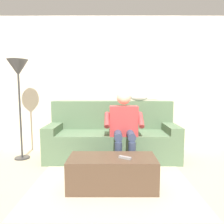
{
  "coord_description": "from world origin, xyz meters",
  "views": [
    {
      "loc": [
        -0.0,
        3.24,
        1.14
      ],
      "look_at": [
        0.0,
        -0.01,
        0.78
      ],
      "focal_mm": 33.05,
      "sensor_mm": 36.0,
      "label": 1
    }
  ],
  "objects_px": {
    "cat_on_backrest": "(137,97)",
    "remote_gray": "(125,158)",
    "person_solo_seated": "(124,124)",
    "floor_lamp": "(18,74)",
    "couch": "(112,138)",
    "coffee_table": "(112,172)"
  },
  "relations": [
    {
      "from": "cat_on_backrest",
      "to": "couch",
      "type": "bearing_deg",
      "value": 28.72
    },
    {
      "from": "person_solo_seated",
      "to": "remote_gray",
      "type": "xyz_separation_m",
      "value": [
        0.03,
        0.76,
        -0.26
      ]
    },
    {
      "from": "person_solo_seated",
      "to": "floor_lamp",
      "type": "xyz_separation_m",
      "value": [
        1.67,
        -0.33,
        0.75
      ]
    },
    {
      "from": "couch",
      "to": "floor_lamp",
      "type": "xyz_separation_m",
      "value": [
        1.5,
        0.08,
        1.06
      ]
    },
    {
      "from": "person_solo_seated",
      "to": "cat_on_backrest",
      "type": "relative_size",
      "value": 2.02
    },
    {
      "from": "coffee_table",
      "to": "floor_lamp",
      "type": "height_order",
      "value": "floor_lamp"
    },
    {
      "from": "couch",
      "to": "remote_gray",
      "type": "distance_m",
      "value": 1.18
    },
    {
      "from": "couch",
      "to": "person_solo_seated",
      "type": "xyz_separation_m",
      "value": [
        -0.17,
        0.41,
        0.31
      ]
    },
    {
      "from": "couch",
      "to": "cat_on_backrest",
      "type": "xyz_separation_m",
      "value": [
        -0.43,
        -0.24,
        0.68
      ]
    },
    {
      "from": "cat_on_backrest",
      "to": "remote_gray",
      "type": "xyz_separation_m",
      "value": [
        0.29,
        1.4,
        -0.63
      ]
    },
    {
      "from": "coffee_table",
      "to": "floor_lamp",
      "type": "xyz_separation_m",
      "value": [
        1.5,
        -1.03,
        1.21
      ]
    },
    {
      "from": "remote_gray",
      "to": "floor_lamp",
      "type": "relative_size",
      "value": 0.09
    },
    {
      "from": "coffee_table",
      "to": "remote_gray",
      "type": "xyz_separation_m",
      "value": [
        -0.14,
        0.06,
        0.2
      ]
    },
    {
      "from": "coffee_table",
      "to": "person_solo_seated",
      "type": "distance_m",
      "value": 0.85
    },
    {
      "from": "person_solo_seated",
      "to": "floor_lamp",
      "type": "distance_m",
      "value": 1.86
    },
    {
      "from": "coffee_table",
      "to": "remote_gray",
      "type": "bearing_deg",
      "value": 157.87
    },
    {
      "from": "couch",
      "to": "coffee_table",
      "type": "bearing_deg",
      "value": 90.0
    },
    {
      "from": "cat_on_backrest",
      "to": "person_solo_seated",
      "type": "bearing_deg",
      "value": 67.99
    },
    {
      "from": "couch",
      "to": "cat_on_backrest",
      "type": "bearing_deg",
      "value": -151.28
    },
    {
      "from": "coffee_table",
      "to": "remote_gray",
      "type": "relative_size",
      "value": 6.87
    },
    {
      "from": "person_solo_seated",
      "to": "floor_lamp",
      "type": "bearing_deg",
      "value": -11.09
    },
    {
      "from": "cat_on_backrest",
      "to": "remote_gray",
      "type": "relative_size",
      "value": 3.8
    }
  ]
}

